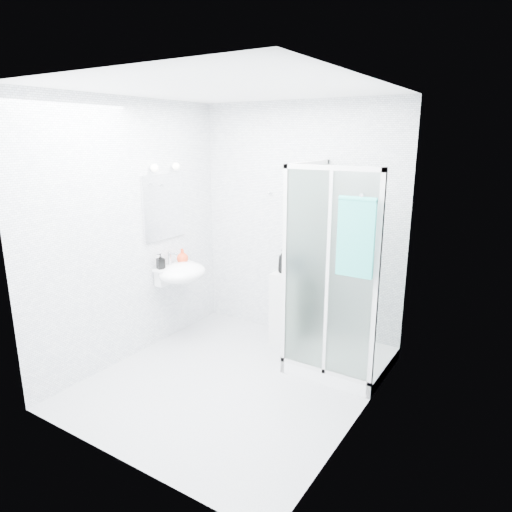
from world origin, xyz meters
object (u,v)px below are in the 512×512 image
Objects in this scene: shampoo_bottle_a at (283,261)px; shampoo_bottle_b at (294,261)px; storage_cabinet at (289,308)px; hand_towel at (356,236)px; soap_dispenser_orange at (182,256)px; shower_enclosure at (332,325)px; wall_basin at (181,273)px; soap_dispenser_black at (161,261)px.

shampoo_bottle_a is 0.13m from shampoo_bottle_b.
shampoo_bottle_b is (0.04, 0.03, 0.53)m from storage_cabinet.
soap_dispenser_orange is at bearing 174.28° from hand_towel.
shampoo_bottle_a is 1.56× the size of soap_dispenser_orange.
shower_enclosure is 7.65× the size of shampoo_bottle_b.
shampoo_bottle_a is at bearing 30.55° from wall_basin.
shower_enclosure is 2.47× the size of storage_cabinet.
soap_dispenser_orange is at bearing -156.23° from shampoo_bottle_b.
soap_dispenser_black is at bearing -126.54° from wall_basin.
wall_basin is at bearing -169.19° from shower_enclosure.
hand_towel is 1.32m from shampoo_bottle_a.
shampoo_bottle_a is 0.99× the size of shampoo_bottle_b.
hand_towel is 2.13m from soap_dispenser_orange.
wall_basin is (-1.66, -0.32, 0.35)m from shower_enclosure.
hand_towel reaches higher than wall_basin.
soap_dispenser_orange is (-0.07, 0.12, 0.15)m from wall_basin.
hand_towel is at bearing -5.72° from soap_dispenser_orange.
shower_enclosure is at bearing 10.81° from wall_basin.
storage_cabinet is 1.57m from hand_towel.
shower_enclosure is 12.02× the size of soap_dispenser_black.
wall_basin reaches higher than storage_cabinet.
shampoo_bottle_b is at bearing 23.77° from soap_dispenser_orange.
wall_basin is at bearing 53.46° from soap_dispenser_black.
wall_basin is 2.14× the size of shampoo_bottle_b.
shower_enclosure reaches higher than storage_cabinet.
hand_towel is at bearing 2.24° from soap_dispenser_black.
shower_enclosure is 1.13m from hand_towel.
soap_dispenser_orange is (-1.73, -0.19, 0.50)m from shower_enclosure.
shower_enclosure reaches higher than wall_basin.
soap_dispenser_orange and soap_dispenser_black have the same top height.
storage_cabinet is 3.09× the size of shampoo_bottle_b.
hand_towel reaches higher than soap_dispenser_orange.
hand_towel is (0.33, -0.40, 1.00)m from shower_enclosure.
soap_dispenser_black is at bearing -146.44° from shampoo_bottle_b.
shower_enclosure is at bearing -27.45° from shampoo_bottle_b.
storage_cabinet is at bearing 23.12° from soap_dispenser_orange.
storage_cabinet is 4.86× the size of soap_dispenser_black.
storage_cabinet is at bearing 29.86° from wall_basin.
wall_basin is at bearing -150.46° from storage_cabinet.
shampoo_bottle_b is at bearing 40.39° from storage_cabinet.
shampoo_bottle_b is at bearing 33.56° from soap_dispenser_black.
shower_enclosure is 0.68m from storage_cabinet.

